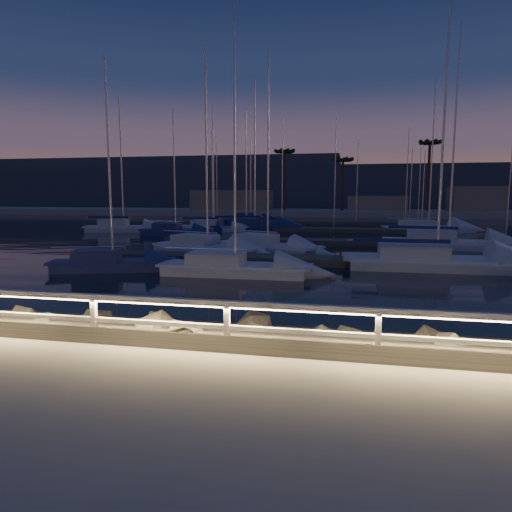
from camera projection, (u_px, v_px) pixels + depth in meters
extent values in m
plane|color=gray|center=(181.00, 347.00, 9.61)|extent=(400.00, 400.00, 0.00)
cube|color=gray|center=(125.00, 405.00, 7.19)|extent=(240.00, 5.00, 0.20)
cube|color=#605C52|center=(204.00, 339.00, 11.10)|extent=(240.00, 3.45, 1.29)
plane|color=black|center=(332.00, 214.00, 87.34)|extent=(320.00, 320.00, 0.00)
plane|color=black|center=(183.00, 401.00, 9.77)|extent=(400.00, 400.00, 0.00)
cube|color=silver|center=(94.00, 319.00, 9.94)|extent=(0.11, 0.11, 1.00)
cube|color=silver|center=(227.00, 327.00, 9.34)|extent=(0.11, 0.11, 1.00)
cube|color=silver|center=(378.00, 336.00, 8.74)|extent=(0.11, 0.11, 1.00)
cube|color=silver|center=(180.00, 301.00, 9.47)|extent=(44.00, 0.12, 0.12)
cube|color=silver|center=(181.00, 324.00, 9.54)|extent=(44.00, 0.09, 0.09)
cube|color=#E5BD67|center=(180.00, 305.00, 9.46)|extent=(44.00, 0.04, 0.03)
sphere|color=#605C52|center=(459.00, 347.00, 10.89)|extent=(0.74, 0.74, 0.74)
sphere|color=#605C52|center=(445.00, 347.00, 10.83)|extent=(0.77, 0.77, 0.77)
sphere|color=#605C52|center=(200.00, 336.00, 11.06)|extent=(0.81, 0.81, 0.81)
sphere|color=#605C52|center=(130.00, 333.00, 11.01)|extent=(0.94, 0.94, 0.94)
cube|color=#615950|center=(286.00, 260.00, 25.19)|extent=(22.00, 2.00, 0.40)
cube|color=#615950|center=(304.00, 242.00, 34.90)|extent=(22.00, 2.00, 0.40)
cube|color=#615950|center=(315.00, 230.00, 46.54)|extent=(22.00, 2.00, 0.40)
cube|color=#615950|center=(322.00, 223.00, 58.19)|extent=(22.00, 2.00, 0.40)
cube|color=gray|center=(330.00, 213.00, 81.46)|extent=(160.00, 14.00, 1.20)
cube|color=gray|center=(233.00, 202.00, 84.78)|extent=(14.00, 8.00, 4.00)
cube|color=gray|center=(376.00, 205.00, 80.64)|extent=(10.00, 6.00, 3.00)
cube|color=gray|center=(475.00, 201.00, 76.37)|extent=(8.00, 7.00, 4.60)
cylinder|color=#4F3925|center=(285.00, 180.00, 80.33)|extent=(0.44, 0.44, 10.50)
cylinder|color=#4F3925|center=(342.00, 184.00, 79.41)|extent=(0.44, 0.44, 9.00)
cylinder|color=#4F3925|center=(428.00, 176.00, 75.48)|extent=(0.44, 0.44, 11.50)
cube|color=#333F4F|center=(339.00, 191.00, 135.25)|extent=(220.00, 30.00, 14.00)
cube|color=#333F4F|center=(162.00, 186.00, 156.65)|extent=(120.00, 25.00, 18.00)
cube|color=navy|center=(113.00, 267.00, 22.95)|extent=(5.97, 3.57, 0.48)
cube|color=navy|center=(113.00, 261.00, 22.91)|extent=(6.33, 3.45, 0.13)
cube|color=navy|center=(97.00, 256.00, 22.77)|extent=(2.54, 2.04, 0.57)
cylinder|color=silver|center=(109.00, 160.00, 22.23)|extent=(0.10, 0.10, 9.84)
cylinder|color=silver|center=(88.00, 247.00, 22.67)|extent=(3.38, 1.18, 0.07)
cube|color=silver|center=(268.00, 250.00, 30.21)|extent=(7.29, 4.93, 0.54)
cube|color=silver|center=(268.00, 245.00, 30.17)|extent=(7.68, 4.85, 0.15)
cube|color=silver|center=(256.00, 239.00, 30.68)|extent=(3.17, 2.68, 0.64)
cylinder|color=silver|center=(268.00, 150.00, 29.34)|extent=(0.12, 0.12, 12.06)
cylinder|color=silver|center=(250.00, 231.00, 30.89)|extent=(4.00, 1.83, 0.08)
cube|color=silver|center=(235.00, 272.00, 21.68)|extent=(6.75, 2.33, 0.48)
cube|color=silver|center=(235.00, 265.00, 21.64)|extent=(7.31, 2.00, 0.13)
cube|color=silver|center=(216.00, 258.00, 21.78)|extent=(2.64, 1.72, 0.57)
cylinder|color=silver|center=(235.00, 137.00, 20.85)|extent=(0.11, 0.11, 11.67)
cylinder|color=silver|center=(207.00, 249.00, 21.80)|extent=(4.20, 0.13, 0.07)
cube|color=navy|center=(176.00, 234.00, 42.56)|extent=(6.26, 2.23, 0.53)
cube|color=navy|center=(176.00, 230.00, 42.52)|extent=(6.77, 1.94, 0.14)
cube|color=navy|center=(167.00, 226.00, 42.62)|extent=(2.45, 1.62, 0.62)
cylinder|color=silver|center=(174.00, 170.00, 41.78)|extent=(0.11, 0.11, 10.78)
cylinder|color=silver|center=(162.00, 221.00, 42.63)|extent=(3.88, 0.18, 0.08)
cube|color=silver|center=(208.00, 251.00, 29.40)|extent=(7.47, 4.46, 0.55)
cube|color=silver|center=(208.00, 246.00, 29.35)|extent=(7.93, 4.31, 0.15)
cube|color=silver|center=(195.00, 240.00, 29.79)|extent=(3.17, 2.55, 0.65)
cylinder|color=silver|center=(206.00, 147.00, 28.51)|extent=(0.12, 0.12, 12.31)
cylinder|color=silver|center=(189.00, 232.00, 29.96)|extent=(4.24, 1.46, 0.08)
cube|color=silver|center=(448.00, 247.00, 31.98)|extent=(8.65, 3.84, 0.60)
cube|color=silver|center=(448.00, 241.00, 31.93)|extent=(9.29, 3.52, 0.16)
cube|color=silver|center=(431.00, 235.00, 32.25)|extent=(3.49, 2.49, 0.71)
cylinder|color=silver|center=(455.00, 133.00, 30.94)|extent=(0.13, 0.13, 14.51)
cylinder|color=silver|center=(423.00, 227.00, 32.37)|extent=(5.19, 0.76, 0.09)
cube|color=silver|center=(436.00, 266.00, 23.36)|extent=(8.69, 2.93, 0.58)
cube|color=silver|center=(437.00, 259.00, 23.31)|extent=(9.41, 2.50, 0.16)
cube|color=silver|center=(412.00, 251.00, 23.50)|extent=(3.39, 2.19, 0.69)
cylinder|color=silver|center=(445.00, 104.00, 22.28)|extent=(0.13, 0.13, 15.07)
cylinder|color=silver|center=(401.00, 241.00, 23.54)|extent=(5.43, 0.11, 0.08)
cube|color=silver|center=(124.00, 230.00, 46.42)|extent=(7.59, 4.17, 0.61)
cube|color=silver|center=(124.00, 227.00, 46.37)|extent=(8.08, 3.98, 0.17)
cube|color=silver|center=(114.00, 223.00, 46.26)|extent=(3.17, 2.46, 0.72)
cylinder|color=silver|center=(121.00, 163.00, 45.51)|extent=(0.13, 0.13, 12.52)
cylinder|color=silver|center=(108.00, 217.00, 46.16)|extent=(4.38, 1.24, 0.09)
cube|color=silver|center=(214.00, 230.00, 47.36)|extent=(7.06, 2.72, 0.54)
cube|color=silver|center=(214.00, 226.00, 47.32)|extent=(7.61, 2.41, 0.15)
cube|color=silver|center=(205.00, 223.00, 47.41)|extent=(2.79, 1.89, 0.64)
cylinder|color=silver|center=(213.00, 166.00, 46.49)|extent=(0.12, 0.12, 12.04)
cylinder|color=silver|center=(200.00, 218.00, 47.41)|extent=(4.33, 0.34, 0.08)
cube|color=navy|center=(255.00, 229.00, 47.72)|extent=(8.99, 5.05, 0.62)
cube|color=navy|center=(255.00, 226.00, 47.67)|extent=(9.56, 4.84, 0.17)
cube|color=navy|center=(244.00, 222.00, 47.53)|extent=(3.78, 2.96, 0.73)
cylinder|color=silver|center=(255.00, 152.00, 46.65)|extent=(0.13, 0.13, 14.83)
cylinder|color=silver|center=(238.00, 217.00, 47.41)|extent=(5.16, 1.53, 0.09)
cube|color=silver|center=(428.00, 230.00, 46.36)|extent=(8.79, 4.68, 0.56)
cube|color=silver|center=(428.00, 227.00, 46.31)|extent=(9.37, 4.44, 0.15)
cube|color=silver|center=(417.00, 223.00, 46.22)|extent=(3.65, 2.80, 0.66)
cylinder|color=silver|center=(432.00, 153.00, 45.32)|extent=(0.12, 0.12, 14.53)
cylinder|color=silver|center=(412.00, 218.00, 46.14)|extent=(5.10, 1.31, 0.08)
cube|color=navy|center=(251.00, 220.00, 65.14)|extent=(6.48, 4.09, 0.52)
cube|color=navy|center=(251.00, 218.00, 65.09)|extent=(6.85, 3.98, 0.14)
cube|color=navy|center=(245.00, 215.00, 64.91)|extent=(2.78, 2.28, 0.62)
cylinder|color=silver|center=(251.00, 179.00, 64.36)|extent=(0.11, 0.11, 10.68)
cylinder|color=silver|center=(242.00, 212.00, 64.78)|extent=(3.63, 1.43, 0.08)
cube|color=navy|center=(246.00, 228.00, 49.01)|extent=(7.05, 2.88, 0.54)
cube|color=navy|center=(246.00, 225.00, 48.96)|extent=(7.59, 2.59, 0.15)
cube|color=navy|center=(238.00, 222.00, 49.19)|extent=(2.81, 1.95, 0.63)
cylinder|color=silver|center=(246.00, 168.00, 48.14)|extent=(0.12, 0.12, 11.94)
cylinder|color=silver|center=(234.00, 217.00, 49.26)|extent=(4.29, 0.45, 0.08)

